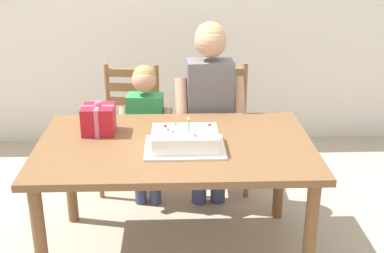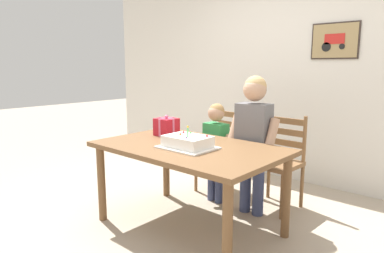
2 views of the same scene
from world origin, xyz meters
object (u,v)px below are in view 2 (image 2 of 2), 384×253
Objects in this scene: dining_table at (189,156)px; child_older at (253,132)px; gift_box_red_large at (167,127)px; chair_left at (223,150)px; child_younger at (216,143)px; chair_right at (278,161)px; birthday_cake at (188,142)px.

child_older is (0.24, 0.62, 0.15)m from dining_table.
gift_box_red_large is (-0.45, 0.18, 0.17)m from dining_table.
child_younger is (0.14, -0.31, 0.15)m from chair_left.
chair_right is 0.64m from child_younger.
gift_box_red_large reaches higher than dining_table.
dining_table is at bearing 125.18° from birthday_cake.
child_older is (0.69, 0.45, -0.02)m from gift_box_red_large.
chair_right is (0.29, 1.01, -0.32)m from birthday_cake.
birthday_cake is at bearing -104.72° from child_older.
child_younger is at bearing 109.91° from birthday_cake.
birthday_cake is 0.34× the size of child_older.
chair_left reaches higher than dining_table.
chair_right is 0.70× the size of child_older.
chair_right is 0.90× the size of child_younger.
child_younger is (-0.20, 0.63, -0.03)m from dining_table.
dining_table is at bearing -21.35° from gift_box_red_large.
dining_table is 1.70× the size of chair_right.
birthday_cake is (0.05, -0.08, 0.14)m from dining_table.
child_older is at bearing 75.28° from birthday_cake.
chair_left is at bearing -179.99° from chair_right.
chair_right is at bearing 29.66° from child_younger.
chair_right is (0.68, 0.00, 0.00)m from chair_left.
chair_right is at bearing 71.49° from child_older.
dining_table is 7.74× the size of gift_box_red_large.
chair_right is at bearing 69.89° from dining_table.
gift_box_red_large is 1.15m from chair_right.
gift_box_red_large is 0.22× the size of chair_right.
chair_right is at bearing 0.01° from chair_left.
gift_box_red_large is 0.55m from child_younger.
dining_table is 0.17m from birthday_cake.
chair_left is at bearing 111.10° from birthday_cake.
birthday_cake reaches higher than chair_left.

